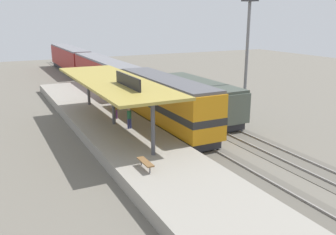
{
  "coord_description": "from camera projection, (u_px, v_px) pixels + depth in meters",
  "views": [
    {
      "loc": [
        -13.92,
        -28.67,
        9.75
      ],
      "look_at": [
        -1.38,
        -3.77,
        2.0
      ],
      "focal_mm": 39.13,
      "sensor_mm": 36.0,
      "label": 1
    }
  ],
  "objects": [
    {
      "name": "person_waiting",
      "position": [
        129.0,
        117.0,
        29.58
      ],
      "size": [
        0.34,
        0.34,
        1.71
      ],
      "color": "navy",
      "rests_on": "platform"
    },
    {
      "name": "platform_bench",
      "position": [
        145.0,
        162.0,
        21.79
      ],
      "size": [
        0.44,
        1.7,
        0.5
      ],
      "color": "#333338",
      "rests_on": "platform"
    },
    {
      "name": "freight_car",
      "position": [
        200.0,
        98.0,
        35.82
      ],
      "size": [
        2.8,
        12.0,
        3.54
      ],
      "color": "#28282D",
      "rests_on": "track_far"
    },
    {
      "name": "light_mast",
      "position": [
        248.0,
        31.0,
        33.02
      ],
      "size": [
        1.1,
        1.1,
        11.7
      ],
      "color": "slate",
      "rests_on": "ground"
    },
    {
      "name": "passenger_carriage_front",
      "position": [
        104.0,
        75.0,
        47.69
      ],
      "size": [
        2.9,
        20.0,
        4.24
      ],
      "color": "#28282D",
      "rests_on": "track_near"
    },
    {
      "name": "station_canopy",
      "position": [
        113.0,
        82.0,
        30.03
      ],
      "size": [
        5.2,
        18.0,
        4.7
      ],
      "color": "#47474C",
      "rests_on": "platform"
    },
    {
      "name": "platform",
      "position": [
        114.0,
        129.0,
        31.2
      ],
      "size": [
        6.0,
        44.0,
        0.9
      ],
      "primitive_type": "cube",
      "color": "gray",
      "rests_on": "ground"
    },
    {
      "name": "track_near",
      "position": [
        163.0,
        127.0,
        33.31
      ],
      "size": [
        3.2,
        110.0,
        0.16
      ],
      "color": "#565249",
      "rests_on": "ground"
    },
    {
      "name": "person_walking",
      "position": [
        115.0,
        108.0,
        32.4
      ],
      "size": [
        0.34,
        0.34,
        1.71
      ],
      "color": "#663375",
      "rests_on": "platform"
    },
    {
      "name": "track_far",
      "position": [
        206.0,
        120.0,
        35.3
      ],
      "size": [
        3.2,
        110.0,
        0.16
      ],
      "color": "#565249",
      "rests_on": "ground"
    },
    {
      "name": "locomotive",
      "position": [
        166.0,
        102.0,
        32.17
      ],
      "size": [
        2.93,
        14.43,
        4.44
      ],
      "color": "#28282D",
      "rests_on": "track_near"
    },
    {
      "name": "passenger_carriage_rear",
      "position": [
        70.0,
        59.0,
        65.59
      ],
      "size": [
        2.9,
        20.0,
        4.24
      ],
      "color": "#28282D",
      "rests_on": "track_near"
    },
    {
      "name": "ground_plane",
      "position": [
        182.0,
        124.0,
        34.18
      ],
      "size": [
        120.0,
        120.0,
        0.0
      ],
      "primitive_type": "plane",
      "color": "#666056"
    }
  ]
}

